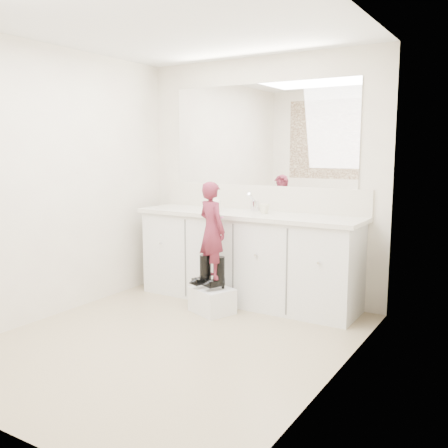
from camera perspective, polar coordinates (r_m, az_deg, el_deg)
The scene contains 17 objects.
floor at distance 4.07m, azimuth -5.94°, elevation -13.11°, with size 3.00×3.00×0.00m, color #968262.
ceiling at distance 3.89m, azimuth -6.52°, elevation 21.87°, with size 3.00×3.00×0.00m, color white.
wall_back at distance 5.07m, azimuth 4.23°, elevation 5.12°, with size 2.60×2.60×0.00m, color beige.
wall_left at distance 4.71m, azimuth -18.90°, elevation 4.43°, with size 3.00×3.00×0.00m, color beige.
wall_right at distance 3.18m, azimuth 12.71°, elevation 2.95°, with size 3.00×3.00×0.00m, color beige.
vanity_cabinet at distance 4.93m, azimuth 2.66°, elevation -4.05°, with size 2.20×0.55×0.85m, color silver.
countertop at distance 4.84m, azimuth 2.61°, elevation 1.06°, with size 2.28×0.58×0.04m, color beige.
backsplash at distance 5.07m, azimuth 4.13°, elevation 3.02°, with size 2.28×0.03×0.25m, color beige.
mirror at distance 5.05m, azimuth 4.22°, elevation 10.10°, with size 2.00×0.02×1.00m, color white.
faucet at distance 4.98m, azimuth 3.53°, elevation 2.06°, with size 0.08×0.08×0.10m, color silver.
cup at distance 4.78m, azimuth 4.67°, elevation 1.75°, with size 0.10×0.10×0.09m, color beige.
soap_bottle at distance 4.97m, azimuth -0.87°, elevation 2.44°, with size 0.07×0.08×0.16m, color white.
step_stool at distance 4.67m, azimuth -1.36°, elevation -8.70°, with size 0.36×0.30×0.23m, color silver.
boot_left at distance 4.64m, azimuth -2.15°, elevation -5.39°, with size 0.11×0.20×0.30m, color black, non-canonical shape.
boot_right at distance 4.56m, azimuth -0.57°, elevation -5.63°, with size 0.11×0.20×0.30m, color black, non-canonical shape.
toddler at distance 4.52m, azimuth -1.38°, elevation -0.71°, with size 0.32×0.21×0.88m, color #9B2F4D.
toothbrush at distance 4.47m, azimuth -0.63°, elevation 0.59°, with size 0.01×0.01×0.14m, color #F45FBB.
Camera 1 is at (2.31, -3.00, 1.49)m, focal length 40.00 mm.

